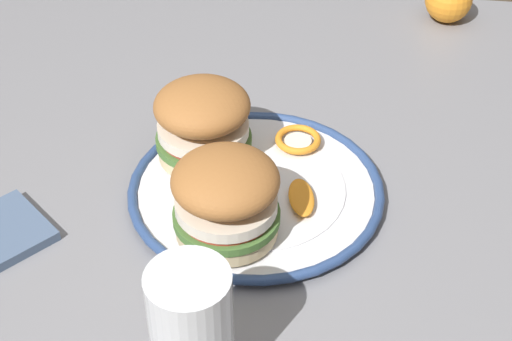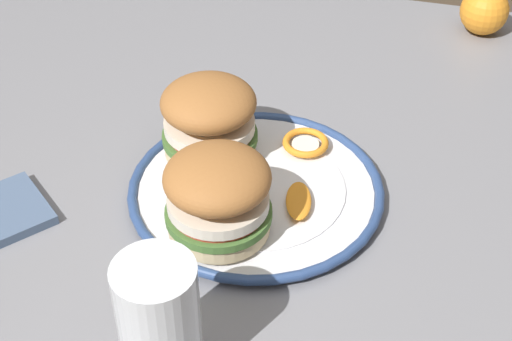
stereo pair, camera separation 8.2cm
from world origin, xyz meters
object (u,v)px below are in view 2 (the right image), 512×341
(dinner_plate, at_px, (256,190))
(sandwich_half_left, at_px, (218,194))
(sandwich_half_right, at_px, (208,120))
(drinking_glass, at_px, (160,329))
(whole_orange, at_px, (484,11))
(dining_table, at_px, (229,214))

(dinner_plate, bearing_deg, sandwich_half_left, -104.44)
(sandwich_half_right, xyz_separation_m, drinking_glass, (0.05, -0.31, -0.01))
(dinner_plate, height_order, whole_orange, whole_orange)
(dinner_plate, bearing_deg, whole_orange, 62.51)
(sandwich_half_right, bearing_deg, dinner_plate, -31.50)
(dining_table, height_order, sandwich_half_right, sandwich_half_right)
(dining_table, bearing_deg, whole_orange, 55.05)
(dinner_plate, height_order, sandwich_half_right, sandwich_half_right)
(dining_table, relative_size, dinner_plate, 4.51)
(sandwich_half_left, xyz_separation_m, drinking_glass, (0.00, -0.18, -0.01))
(dinner_plate, distance_m, whole_orange, 0.54)
(sandwich_half_left, bearing_deg, sandwich_half_right, 112.03)
(dining_table, xyz_separation_m, dinner_plate, (0.05, -0.05, 0.10))
(whole_orange, bearing_deg, sandwich_half_right, -126.56)
(dining_table, distance_m, whole_orange, 0.54)
(dining_table, bearing_deg, dinner_plate, -44.25)
(dinner_plate, bearing_deg, sandwich_half_right, 148.50)
(dinner_plate, bearing_deg, dining_table, 135.75)
(sandwich_half_right, bearing_deg, drinking_glass, -80.52)
(dining_table, xyz_separation_m, sandwich_half_left, (0.03, -0.13, 0.16))
(sandwich_half_left, bearing_deg, whole_orange, 64.29)
(dinner_plate, height_order, drinking_glass, drinking_glass)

